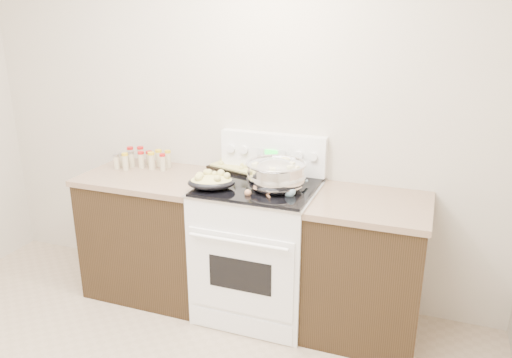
% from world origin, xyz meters
% --- Properties ---
extents(room_shell, '(4.10, 3.60, 2.75)m').
position_xyz_m(room_shell, '(0.00, 0.00, 1.70)').
color(room_shell, beige).
rests_on(room_shell, ground).
extents(counter_left, '(0.93, 0.67, 0.92)m').
position_xyz_m(counter_left, '(-0.48, 1.43, 0.46)').
color(counter_left, black).
rests_on(counter_left, ground).
extents(counter_right, '(0.73, 0.67, 0.92)m').
position_xyz_m(counter_right, '(1.08, 1.43, 0.46)').
color(counter_right, black).
rests_on(counter_right, ground).
extents(kitchen_range, '(0.78, 0.73, 1.22)m').
position_xyz_m(kitchen_range, '(0.35, 1.42, 0.49)').
color(kitchen_range, white).
rests_on(kitchen_range, ground).
extents(mixing_bowl, '(0.42, 0.42, 0.23)m').
position_xyz_m(mixing_bowl, '(0.48, 1.39, 1.03)').
color(mixing_bowl, silver).
rests_on(mixing_bowl, kitchen_range).
extents(roasting_pan, '(0.36, 0.31, 0.11)m').
position_xyz_m(roasting_pan, '(0.09, 1.25, 0.99)').
color(roasting_pan, black).
rests_on(roasting_pan, kitchen_range).
extents(baking_sheet, '(0.43, 0.36, 0.06)m').
position_xyz_m(baking_sheet, '(0.09, 1.70, 0.96)').
color(baking_sheet, black).
rests_on(baking_sheet, kitchen_range).
extents(wooden_spoon, '(0.17, 0.21, 0.04)m').
position_xyz_m(wooden_spoon, '(0.38, 1.25, 0.95)').
color(wooden_spoon, '#AD764F').
rests_on(wooden_spoon, kitchen_range).
extents(blue_ladle, '(0.10, 0.27, 0.10)m').
position_xyz_m(blue_ladle, '(0.60, 1.31, 0.98)').
color(blue_ladle, '#99C9E5').
rests_on(blue_ladle, kitchen_range).
extents(spice_jars, '(0.39, 0.23, 0.13)m').
position_xyz_m(spice_jars, '(-0.63, 1.57, 0.98)').
color(spice_jars, '#BFB28C').
rests_on(spice_jars, counter_left).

